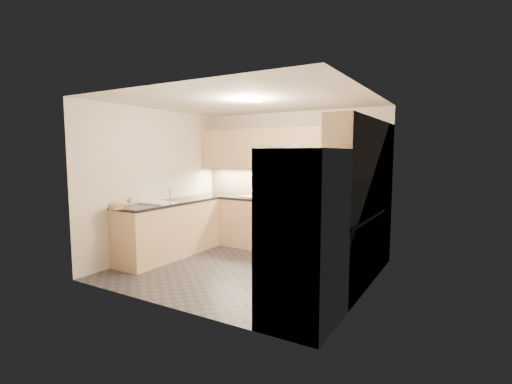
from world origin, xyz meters
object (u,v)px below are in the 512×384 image
(refrigerator, at_px, (304,237))
(utensil_bowl, at_px, (353,198))
(gas_range, at_px, (282,226))
(cutting_board, at_px, (251,196))
(fruit_basket, at_px, (116,207))
(microwave, at_px, (286,156))

(refrigerator, distance_m, utensil_bowl, 2.47)
(refrigerator, relative_size, utensil_bowl, 5.66)
(gas_range, xyz_separation_m, utensil_bowl, (1.26, 0.03, 0.58))
(cutting_board, bearing_deg, refrigerator, -49.15)
(gas_range, height_order, fruit_basket, fruit_basket)
(gas_range, distance_m, refrigerator, 2.86)
(cutting_board, bearing_deg, utensil_bowl, 0.71)
(microwave, bearing_deg, cutting_board, -169.64)
(refrigerator, bearing_deg, fruit_basket, 177.85)
(microwave, bearing_deg, fruit_basket, -122.61)
(utensil_bowl, bearing_deg, microwave, 175.65)
(refrigerator, xyz_separation_m, fruit_basket, (-3.01, 0.11, 0.08))
(microwave, distance_m, utensil_bowl, 1.43)
(refrigerator, bearing_deg, cutting_board, 130.85)
(utensil_bowl, height_order, cutting_board, utensil_bowl)
(refrigerator, distance_m, cutting_board, 3.21)
(utensil_bowl, relative_size, cutting_board, 0.75)
(gas_range, distance_m, microwave, 1.25)
(fruit_basket, bearing_deg, refrigerator, -2.15)
(utensil_bowl, height_order, fruit_basket, utensil_bowl)
(gas_range, distance_m, utensil_bowl, 1.38)
(microwave, relative_size, cutting_board, 1.78)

